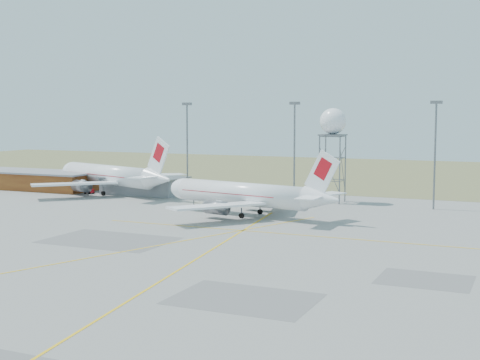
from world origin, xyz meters
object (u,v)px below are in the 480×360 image
at_px(airliner_main, 244,195).
at_px(fire_truck, 228,195).
at_px(radar_tower, 333,150).
at_px(airliner_far, 111,176).
at_px(baggage_tug, 89,191).

distance_m(airliner_main, fire_truck, 17.06).
bearing_deg(radar_tower, airliner_far, -172.80).
bearing_deg(radar_tower, fire_truck, -152.88).
bearing_deg(airliner_far, airliner_main, 176.80).
bearing_deg(airliner_far, radar_tower, -153.00).
relative_size(airliner_main, airliner_far, 0.93).
distance_m(airliner_far, baggage_tug, 6.05).
xyz_separation_m(airliner_main, fire_truck, (-9.80, 13.82, -2.03)).
bearing_deg(baggage_tug, radar_tower, 13.59).
relative_size(airliner_main, radar_tower, 1.86).
bearing_deg(baggage_tug, airliner_far, 30.35).
bearing_deg(radar_tower, airliner_main, -111.35).
bearing_deg(airliner_far, fire_truck, -166.56).
bearing_deg(fire_truck, airliner_far, 151.36).
bearing_deg(radar_tower, baggage_tug, -171.19).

